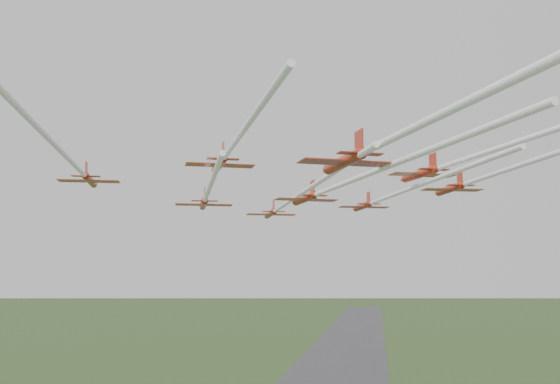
# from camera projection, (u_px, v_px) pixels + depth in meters

# --- Properties ---
(runway) EXTENTS (38.00, 900.00, 0.04)m
(runway) POSITION_uv_depth(u_px,v_px,m) (344.00, 355.00, 284.57)
(runway) COLOR #37373A
(runway) RESTS_ON ground
(jet_lead) EXTENTS (24.28, 65.66, 2.71)m
(jet_lead) POSITION_uv_depth(u_px,v_px,m) (288.00, 202.00, 97.34)
(jet_lead) COLOR #A92815
(jet_row2_left) EXTENTS (17.66, 45.82, 2.65)m
(jet_row2_left) POSITION_uv_depth(u_px,v_px,m) (207.00, 196.00, 88.06)
(jet_row2_left) COLOR #A92815
(jet_row2_right) EXTENTS (20.06, 53.90, 2.52)m
(jet_row2_right) POSITION_uv_depth(u_px,v_px,m) (390.00, 196.00, 92.48)
(jet_row2_right) COLOR #A92815
(jet_row3_left) EXTENTS (20.16, 55.58, 2.46)m
(jet_row3_left) POSITION_uv_depth(u_px,v_px,m) (71.00, 161.00, 71.34)
(jet_row3_left) COLOR #A92815
(jet_row3_mid) EXTENTS (26.50, 55.07, 2.72)m
(jet_row3_mid) POSITION_uv_depth(u_px,v_px,m) (340.00, 185.00, 77.19)
(jet_row3_mid) COLOR #A92815
(jet_row3_right) EXTENTS (18.50, 52.42, 2.77)m
(jet_row3_right) POSITION_uv_depth(u_px,v_px,m) (486.00, 177.00, 84.84)
(jet_row3_right) COLOR #A92815
(jet_row4_left) EXTENTS (18.13, 40.96, 2.51)m
(jet_row4_left) POSITION_uv_depth(u_px,v_px,m) (229.00, 150.00, 67.74)
(jet_row4_left) COLOR #A92815
(jet_row4_right) EXTENTS (24.88, 52.61, 2.60)m
(jet_row4_right) POSITION_uv_depth(u_px,v_px,m) (480.00, 154.00, 68.38)
(jet_row4_right) COLOR #A92815
(jet_trail_solo) EXTENTS (30.55, 64.27, 2.95)m
(jet_trail_solo) POSITION_uv_depth(u_px,v_px,m) (430.00, 120.00, 46.39)
(jet_trail_solo) COLOR #A92815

